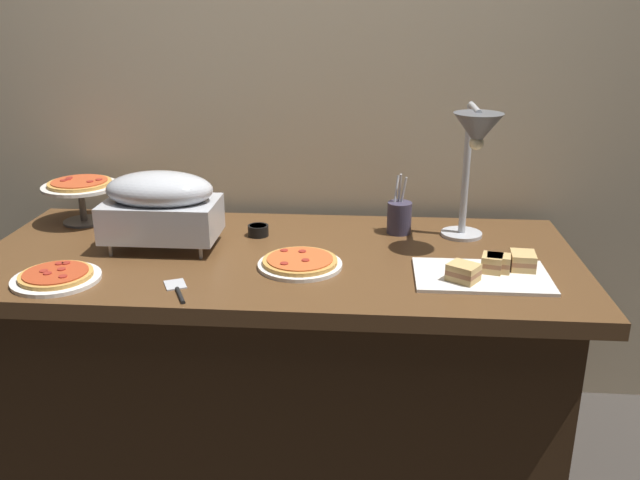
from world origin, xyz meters
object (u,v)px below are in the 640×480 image
Objects in this scene: pizza_plate_center at (56,277)px; sauce_cup_far at (171,218)px; serving_spatula at (177,290)px; chafing_dish at (161,205)px; pizza_plate_raised_stand at (80,189)px; sauce_cup_near at (258,230)px; heat_lamp at (475,143)px; sandwich_platter at (488,271)px; utensil_holder at (399,217)px; pizza_plate_front at (300,263)px.

sauce_cup_far reaches higher than pizza_plate_center.
pizza_plate_center is 4.35× the size of sauce_cup_far.
chafing_dish is at bearing 112.51° from serving_spatula.
pizza_plate_raised_stand is 0.67m from sauce_cup_near.
heat_lamp is 6.45× the size of sauce_cup_near.
sandwich_platter is (1.39, -0.40, -0.11)m from pizza_plate_raised_stand.
pizza_plate_raised_stand is 1.27× the size of utensil_holder.
pizza_plate_center is 1.25m from sandwich_platter.
heat_lamp is 1.71× the size of pizza_plate_raised_stand.
heat_lamp is 0.78m from sauce_cup_near.
chafing_dish is 1.41× the size of pizza_plate_front.
utensil_holder is 1.25× the size of serving_spatula.
heat_lamp is 0.39m from utensil_holder.
sandwich_platter is at bearing -21.08° from sauce_cup_far.
sauce_cup_near is at bearing 40.19° from pizza_plate_center.
pizza_plate_front is 0.46m from utensil_holder.
sandwich_platter reaches higher than pizza_plate_front.
sauce_cup_near is (-0.70, 0.09, -0.33)m from heat_lamp.
sandwich_platter is (1.24, 0.13, 0.01)m from pizza_plate_center.
sandwich_platter is at bearing 5.84° from pizza_plate_center.
chafing_dish is at bearing -78.90° from sauce_cup_far.
sauce_cup_near is 1.22× the size of sauce_cup_far.
pizza_plate_center is at bearing -166.68° from pizza_plate_front.
sauce_cup_near is 0.42× the size of serving_spatula.
pizza_plate_raised_stand reaches higher than sauce_cup_near.
pizza_plate_center is 0.57m from sauce_cup_far.
sauce_cup_near reaches higher than pizza_plate_front.
sauce_cup_far reaches higher than sauce_cup_near.
serving_spatula is at bearing -147.60° from pizza_plate_front.
serving_spatula is at bearing -67.49° from chafing_dish.
serving_spatula is at bearing -169.14° from sandwich_platter.
serving_spatula is (0.14, -0.34, -0.14)m from chafing_dish.
sauce_cup_near is at bearing 172.91° from heat_lamp.
pizza_plate_raised_stand is 1.14m from utensil_holder.
heat_lamp reaches higher than chafing_dish.
pizza_plate_front is at bearing -36.36° from sauce_cup_far.
sauce_cup_near is (0.52, 0.44, 0.01)m from pizza_plate_center.
utensil_holder reaches higher than pizza_plate_raised_stand.
pizza_plate_center is at bearing -153.21° from utensil_holder.
chafing_dish is 2.15× the size of serving_spatula.
pizza_plate_raised_stand is 0.78m from serving_spatula.
chafing_dish reaches higher than sauce_cup_near.
pizza_plate_front is 0.92m from pizza_plate_raised_stand.
sauce_cup_far is (-0.05, 0.24, -0.12)m from chafing_dish.
sauce_cup_near is 0.49m from utensil_holder.
pizza_plate_front is 1.02× the size of pizza_plate_center.
pizza_plate_raised_stand is at bearing 147.49° from chafing_dish.
pizza_plate_raised_stand reaches higher than pizza_plate_front.
utensil_holder is (0.82, -0.03, 0.04)m from sauce_cup_far.
sandwich_platter is (0.03, -0.22, -0.33)m from heat_lamp.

